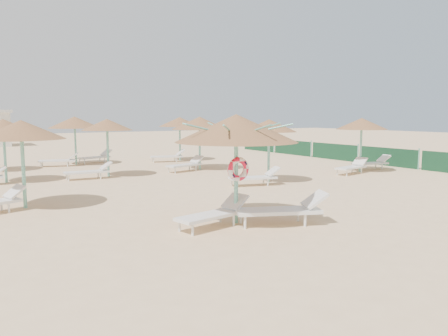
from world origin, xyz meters
TOP-DOWN VIEW (x-y plane):
  - ground at (0.00, 0.00)m, footprint 120.00×120.00m
  - main_palapa at (-0.24, -0.29)m, footprint 3.17×3.17m
  - lounger_main_a at (-0.91, -0.35)m, footprint 2.13×1.01m
  - lounger_main_b at (0.71, -1.09)m, footprint 2.43×1.58m
  - palapa_field at (1.23, 10.52)m, footprint 20.03×13.86m
  - windbreak_fence at (14.00, 9.96)m, footprint 0.08×19.84m

SIDE VIEW (x-z plane):
  - ground at x=0.00m, z-range 0.00..0.00m
  - lounger_main_a at x=-0.91m, z-range -0.02..0.73m
  - lounger_main_b at x=0.71m, z-range -0.02..0.83m
  - windbreak_fence at x=14.00m, z-range -0.05..1.05m
  - palapa_field at x=1.23m, z-range 0.94..3.67m
  - main_palapa at x=-0.24m, z-range 1.05..3.89m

